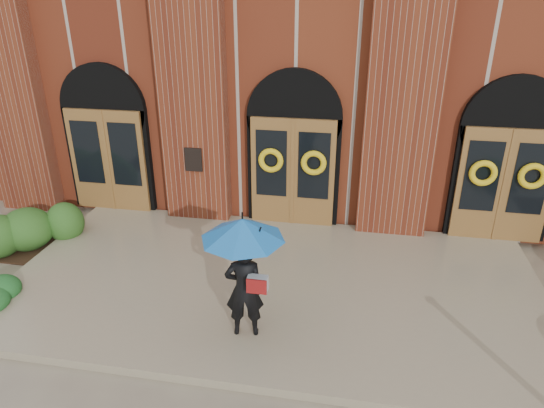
# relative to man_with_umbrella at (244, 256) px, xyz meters

# --- Properties ---
(ground) EXTENTS (90.00, 90.00, 0.00)m
(ground) POSITION_rel_man_with_umbrella_xyz_m (0.16, 1.39, -1.57)
(ground) COLOR gray
(ground) RESTS_ON ground
(landing) EXTENTS (10.00, 5.30, 0.15)m
(landing) POSITION_rel_man_with_umbrella_xyz_m (0.16, 1.54, -1.50)
(landing) COLOR gray
(landing) RESTS_ON ground
(church_building) EXTENTS (16.20, 12.53, 7.00)m
(church_building) POSITION_rel_man_with_umbrella_xyz_m (0.16, 10.18, 1.93)
(church_building) COLOR maroon
(church_building) RESTS_ON ground
(man_with_umbrella) EXTENTS (1.49, 1.49, 2.04)m
(man_with_umbrella) POSITION_rel_man_with_umbrella_xyz_m (0.00, 0.00, 0.00)
(man_with_umbrella) COLOR black
(man_with_umbrella) RESTS_ON landing
(hedge_wall_left) EXTENTS (3.30, 1.32, 0.85)m
(hedge_wall_left) POSITION_rel_man_with_umbrella_xyz_m (-5.33, 2.17, -1.15)
(hedge_wall_left) COLOR #28511B
(hedge_wall_left) RESTS_ON ground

